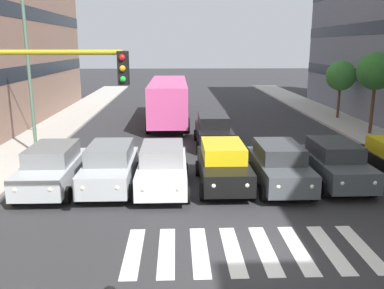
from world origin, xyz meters
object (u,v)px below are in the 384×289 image
(car_4, at_px, (163,167))
(car_1, at_px, (335,163))
(car_2, at_px, (279,165))
(street_lamp_right, at_px, (35,58))
(car_5, at_px, (110,166))
(street_tree_3, at_px, (341,76))
(car_row2_0, at_px, (213,130))
(street_tree_2, at_px, (376,72))
(car_6, at_px, (52,168))
(bus_behind_traffic, at_px, (169,97))
(car_3, at_px, (223,165))

(car_4, bearing_deg, car_1, -176.99)
(car_1, height_order, car_2, same)
(car_2, height_order, street_lamp_right, street_lamp_right)
(car_5, distance_m, street_lamp_right, 7.50)
(car_1, xyz_separation_m, car_4, (6.86, 0.36, 0.00))
(street_tree_3, bearing_deg, car_row2_0, 38.09)
(street_tree_2, bearing_deg, car_6, 28.59)
(car_4, xyz_separation_m, car_row2_0, (-2.59, -6.91, 0.00))
(bus_behind_traffic, height_order, street_tree_3, street_tree_3)
(car_1, height_order, car_row2_0, same)
(car_row2_0, bearing_deg, car_1, 123.13)
(car_2, bearing_deg, car_3, -5.04)
(car_5, bearing_deg, car_2, 178.86)
(car_6, relative_size, street_tree_2, 0.90)
(car_2, xyz_separation_m, street_lamp_right, (10.72, -4.97, 3.97))
(street_lamp_right, bearing_deg, car_5, 130.44)
(car_1, height_order, car_3, same)
(street_tree_3, bearing_deg, car_2, 61.08)
(car_1, height_order, car_5, same)
(car_6, bearing_deg, car_2, 179.79)
(car_1, distance_m, street_tree_3, 15.78)
(car_1, relative_size, street_tree_2, 0.90)
(car_5, bearing_deg, bus_behind_traffic, -98.43)
(car_3, distance_m, street_tree_2, 13.92)
(car_4, bearing_deg, street_tree_3, -130.56)
(car_row2_0, distance_m, street_tree_3, 13.06)
(car_2, bearing_deg, bus_behind_traffic, -71.88)
(street_tree_3, bearing_deg, car_6, 40.99)
(car_1, xyz_separation_m, car_row2_0, (4.27, -6.55, 0.00))
(car_2, distance_m, street_tree_3, 17.01)
(car_6, bearing_deg, car_1, -178.76)
(car_5, xyz_separation_m, street_tree_3, (-14.74, -14.61, 2.38))
(car_1, relative_size, street_lamp_right, 0.56)
(car_4, relative_size, car_row2_0, 1.00)
(car_4, height_order, street_tree_2, street_tree_2)
(car_row2_0, relative_size, street_tree_3, 1.05)
(car_3, bearing_deg, bus_behind_traffic, -80.18)
(car_2, height_order, car_5, same)
(car_4, bearing_deg, street_lamp_right, -39.36)
(car_6, xyz_separation_m, street_tree_2, (-16.79, -9.15, 3.03))
(car_2, relative_size, car_5, 1.00)
(street_tree_3, bearing_deg, street_lamp_right, 27.38)
(car_1, bearing_deg, street_lamp_right, -19.84)
(car_4, distance_m, street_lamp_right, 8.91)
(car_5, height_order, bus_behind_traffic, bus_behind_traffic)
(car_6, bearing_deg, car_5, -177.44)
(car_3, relative_size, street_tree_2, 0.90)
(car_row2_0, distance_m, street_lamp_right, 9.79)
(car_1, height_order, street_tree_2, street_tree_2)
(car_3, bearing_deg, car_row2_0, -91.85)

